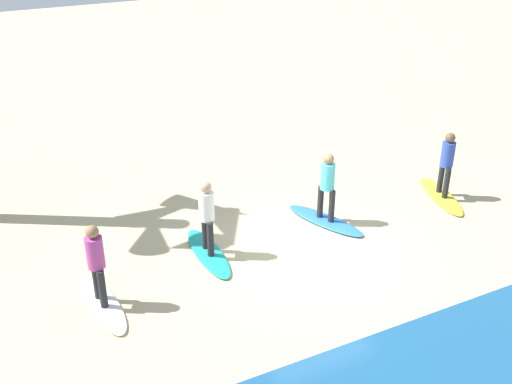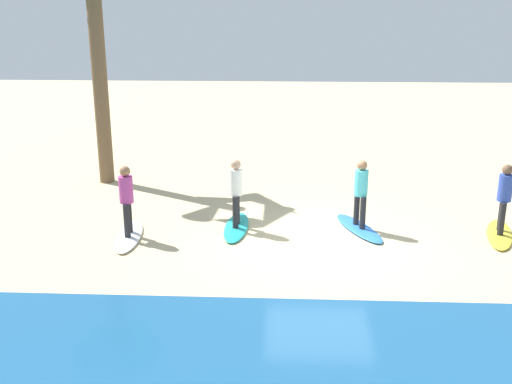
% 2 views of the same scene
% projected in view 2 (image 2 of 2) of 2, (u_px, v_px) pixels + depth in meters
% --- Properties ---
extents(ground_plane, '(60.00, 60.00, 0.00)m').
position_uv_depth(ground_plane, '(321.00, 241.00, 13.87)').
color(ground_plane, '#CCB789').
extents(surfboard_yellow, '(1.13, 2.17, 0.09)m').
position_uv_depth(surfboard_yellow, '(499.00, 234.00, 14.16)').
color(surfboard_yellow, yellow).
rests_on(surfboard_yellow, ground).
extents(surfer_yellow, '(0.32, 0.45, 1.64)m').
position_uv_depth(surfer_yellow, '(505.00, 194.00, 13.87)').
color(surfer_yellow, '#232328').
rests_on(surfer_yellow, surfboard_yellow).
extents(surfboard_blue, '(1.27, 2.16, 0.09)m').
position_uv_depth(surfboard_blue, '(359.00, 228.00, 14.55)').
color(surfboard_blue, blue).
rests_on(surfboard_blue, ground).
extents(surfer_blue, '(0.32, 0.44, 1.64)m').
position_uv_depth(surfer_blue, '(361.00, 189.00, 14.26)').
color(surfer_blue, '#232328').
rests_on(surfer_blue, surfboard_blue).
extents(surfboard_teal, '(0.63, 2.12, 0.09)m').
position_uv_depth(surfboard_teal, '(236.00, 227.00, 14.62)').
color(surfboard_teal, teal).
rests_on(surfboard_teal, ground).
extents(surfer_teal, '(0.32, 0.46, 1.64)m').
position_uv_depth(surfer_teal, '(236.00, 188.00, 14.32)').
color(surfer_teal, '#232328').
rests_on(surfer_teal, surfboard_teal).
extents(surfboard_white, '(0.74, 2.14, 0.09)m').
position_uv_depth(surfboard_white, '(129.00, 236.00, 14.04)').
color(surfboard_white, white).
rests_on(surfboard_white, ground).
extents(surfer_white, '(0.32, 0.46, 1.64)m').
position_uv_depth(surfer_white, '(126.00, 195.00, 13.75)').
color(surfer_white, '#232328').
rests_on(surfer_white, surfboard_white).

